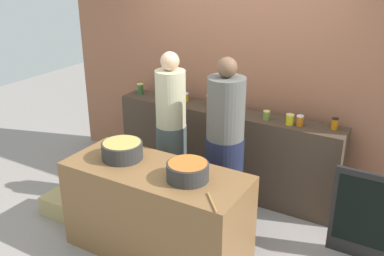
% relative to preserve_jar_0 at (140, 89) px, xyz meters
% --- Properties ---
extents(ground, '(12.00, 12.00, 0.00)m').
position_rel_preserve_jar_0_xyz_m(ground, '(1.20, -1.11, -1.07)').
color(ground, gray).
extents(storefront_wall, '(4.80, 0.12, 3.00)m').
position_rel_preserve_jar_0_xyz_m(storefront_wall, '(1.20, 0.34, 0.43)').
color(storefront_wall, '#9A5F44').
rests_on(storefront_wall, ground).
extents(display_shelf, '(2.70, 0.36, 1.00)m').
position_rel_preserve_jar_0_xyz_m(display_shelf, '(1.20, -0.01, -0.57)').
color(display_shelf, '#423326').
rests_on(display_shelf, ground).
extents(prep_table, '(1.70, 0.70, 0.88)m').
position_rel_preserve_jar_0_xyz_m(prep_table, '(1.20, -1.41, -0.63)').
color(prep_table, brown).
rests_on(prep_table, ground).
extents(preserve_jar_0, '(0.08, 0.08, 0.14)m').
position_rel_preserve_jar_0_xyz_m(preserve_jar_0, '(0.00, 0.00, 0.00)').
color(preserve_jar_0, '#2F542A').
rests_on(preserve_jar_0, display_shelf).
extents(preserve_jar_1, '(0.08, 0.08, 0.13)m').
position_rel_preserve_jar_0_xyz_m(preserve_jar_1, '(0.47, 0.00, -0.00)').
color(preserve_jar_1, '#394D3B').
rests_on(preserve_jar_1, display_shelf).
extents(preserve_jar_2, '(0.08, 0.08, 0.10)m').
position_rel_preserve_jar_0_xyz_m(preserve_jar_2, '(0.63, 0.04, -0.02)').
color(preserve_jar_2, gold).
rests_on(preserve_jar_2, display_shelf).
extents(preserve_jar_3, '(0.09, 0.09, 0.13)m').
position_rel_preserve_jar_0_xyz_m(preserve_jar_3, '(0.98, 0.03, -0.00)').
color(preserve_jar_3, brown).
rests_on(preserve_jar_3, display_shelf).
extents(preserve_jar_4, '(0.07, 0.07, 0.10)m').
position_rel_preserve_jar_0_xyz_m(preserve_jar_4, '(1.70, -0.04, -0.02)').
color(preserve_jar_4, olive).
rests_on(preserve_jar_4, display_shelf).
extents(preserve_jar_5, '(0.08, 0.08, 0.11)m').
position_rel_preserve_jar_0_xyz_m(preserve_jar_5, '(1.97, -0.06, -0.01)').
color(preserve_jar_5, gold).
rests_on(preserve_jar_5, display_shelf).
extents(preserve_jar_6, '(0.07, 0.07, 0.11)m').
position_rel_preserve_jar_0_xyz_m(preserve_jar_6, '(2.06, -0.04, -0.01)').
color(preserve_jar_6, '#C96616').
rests_on(preserve_jar_6, display_shelf).
extents(preserve_jar_7, '(0.07, 0.07, 0.12)m').
position_rel_preserve_jar_0_xyz_m(preserve_jar_7, '(2.40, 0.05, -0.01)').
color(preserve_jar_7, '#CD670A').
rests_on(preserve_jar_7, display_shelf).
extents(cooking_pot_left, '(0.38, 0.38, 0.16)m').
position_rel_preserve_jar_0_xyz_m(cooking_pot_left, '(0.81, -1.37, -0.11)').
color(cooking_pot_left, '#2D2D2D').
rests_on(cooking_pot_left, prep_table).
extents(cooking_pot_center, '(0.36, 0.36, 0.16)m').
position_rel_preserve_jar_0_xyz_m(cooking_pot_center, '(1.54, -1.42, -0.11)').
color(cooking_pot_center, '#2D2D2D').
rests_on(cooking_pot_center, prep_table).
extents(wooden_spoon, '(0.21, 0.23, 0.02)m').
position_rel_preserve_jar_0_xyz_m(wooden_spoon, '(1.90, -1.65, -0.18)').
color(wooden_spoon, '#9E703D').
rests_on(wooden_spoon, prep_table).
extents(cook_with_tongs, '(0.33, 0.33, 1.76)m').
position_rel_preserve_jar_0_xyz_m(cook_with_tongs, '(0.87, -0.63, -0.27)').
color(cook_with_tongs, '#455250').
rests_on(cook_with_tongs, ground).
extents(cook_in_cap, '(0.38, 0.38, 1.79)m').
position_rel_preserve_jar_0_xyz_m(cook_in_cap, '(1.53, -0.68, -0.26)').
color(cook_in_cap, '#1A1F37').
rests_on(cook_in_cap, ground).
extents(bread_crate, '(0.48, 0.31, 0.21)m').
position_rel_preserve_jar_0_xyz_m(bread_crate, '(-0.03, -1.40, -0.96)').
color(bread_crate, tan).
rests_on(bread_crate, ground).
extents(chalkboard_sign, '(0.55, 0.05, 0.88)m').
position_rel_preserve_jar_0_xyz_m(chalkboard_sign, '(2.85, -0.52, -0.62)').
color(chalkboard_sign, black).
rests_on(chalkboard_sign, ground).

